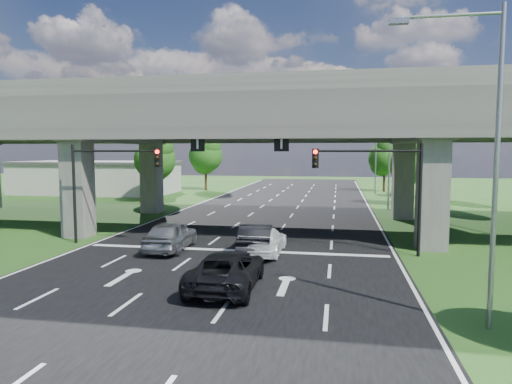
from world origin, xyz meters
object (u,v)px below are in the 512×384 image
(signal_right, at_px, (378,178))
(car_silver, at_px, (171,235))
(car_white, at_px, (264,240))
(streetlight_near, at_px, (483,143))
(car_trailing, at_px, (227,270))
(car_dark, at_px, (256,239))
(streetlight_beyond, at_px, (373,149))
(signal_left, at_px, (106,175))
(streetlight_far, at_px, (385,148))

(signal_right, relative_size, car_silver, 1.21)
(signal_right, height_order, car_white, signal_right)
(streetlight_near, height_order, car_silver, streetlight_near)
(signal_right, relative_size, car_trailing, 1.10)
(car_dark, relative_size, car_white, 0.98)
(signal_right, distance_m, streetlight_near, 10.33)
(streetlight_beyond, bearing_deg, car_white, -102.64)
(streetlight_beyond, bearing_deg, car_trailing, -101.39)
(streetlight_near, height_order, car_white, streetlight_near)
(streetlight_beyond, xyz_separation_m, car_trailing, (-8.76, -43.47, -5.06))
(car_dark, bearing_deg, streetlight_near, 128.42)
(signal_right, height_order, car_trailing, signal_right)
(signal_left, relative_size, car_dark, 1.22)
(streetlight_beyond, height_order, car_silver, streetlight_beyond)
(car_white, bearing_deg, car_silver, 0.98)
(car_silver, bearing_deg, signal_right, -177.14)
(streetlight_far, relative_size, streetlight_beyond, 1.00)
(streetlight_far, distance_m, car_dark, 23.28)
(car_dark, bearing_deg, car_white, 174.38)
(car_silver, relative_size, car_white, 0.99)
(signal_right, relative_size, car_white, 1.20)
(signal_left, height_order, car_dark, signal_left)
(signal_right, height_order, streetlight_far, streetlight_far)
(car_white, xyz_separation_m, car_trailing, (-0.46, -6.47, 0.03))
(streetlight_far, bearing_deg, signal_left, -131.78)
(streetlight_near, bearing_deg, streetlight_beyond, 90.00)
(car_white, bearing_deg, streetlight_beyond, -101.84)
(car_dark, bearing_deg, signal_right, -177.28)
(car_silver, xyz_separation_m, car_trailing, (4.83, -6.45, -0.09))
(streetlight_beyond, bearing_deg, streetlight_near, -90.00)
(signal_left, xyz_separation_m, streetlight_far, (17.92, 20.06, 1.66))
(streetlight_near, height_order, streetlight_far, same)
(streetlight_far, distance_m, car_white, 23.15)
(streetlight_near, relative_size, car_silver, 2.02)
(streetlight_near, relative_size, streetlight_beyond, 1.00)
(signal_left, xyz_separation_m, car_silver, (4.33, -0.96, -3.31))
(car_trailing, bearing_deg, car_white, -95.26)
(streetlight_far, distance_m, car_silver, 25.52)
(signal_right, xyz_separation_m, signal_left, (-15.65, 0.00, 0.00))
(signal_left, xyz_separation_m, streetlight_near, (17.92, -9.94, 1.66))
(car_white, height_order, car_trailing, car_trailing)
(signal_right, xyz_separation_m, car_silver, (-11.32, -0.96, -3.31))
(streetlight_far, xyz_separation_m, streetlight_beyond, (0.00, 16.00, 0.00))
(streetlight_near, distance_m, streetlight_beyond, 46.00)
(signal_left, bearing_deg, streetlight_far, 48.22)
(streetlight_near, height_order, streetlight_beyond, same)
(streetlight_beyond, xyz_separation_m, car_silver, (-13.59, -37.02, -4.98))
(signal_right, xyz_separation_m, streetlight_beyond, (2.27, 36.06, 1.66))
(streetlight_near, bearing_deg, car_white, 132.67)
(streetlight_near, relative_size, car_dark, 2.04)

